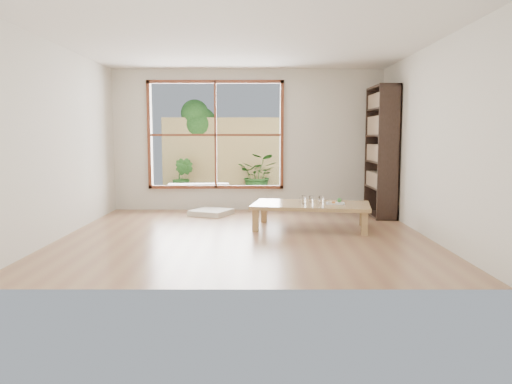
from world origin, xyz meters
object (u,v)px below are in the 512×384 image
(low_table, at_px, (311,206))
(bookshelf, at_px, (382,152))
(garden_bench, at_px, (198,187))
(food_tray, at_px, (336,203))

(low_table, relative_size, bookshelf, 0.84)
(bookshelf, relative_size, garden_bench, 1.76)
(low_table, height_order, bookshelf, bookshelf)
(low_table, relative_size, food_tray, 6.28)
(garden_bench, bearing_deg, food_tray, -55.88)
(low_table, height_order, food_tray, food_tray)
(bookshelf, bearing_deg, garden_bench, 154.74)
(food_tray, bearing_deg, garden_bench, 137.66)
(food_tray, distance_m, garden_bench, 3.65)
(low_table, bearing_deg, garden_bench, 136.11)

